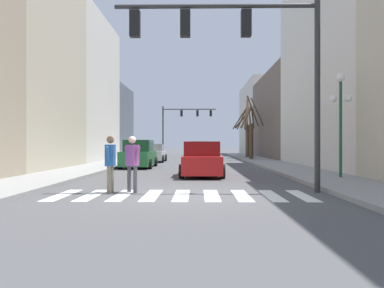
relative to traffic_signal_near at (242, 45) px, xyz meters
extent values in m
plane|color=#4C4C4F|center=(-1.89, -0.85, -4.69)|extent=(240.00, 240.00, 0.00)
cube|color=gray|center=(4.06, -0.85, -4.62)|extent=(2.86, 90.00, 0.15)
cube|color=#BCB299|center=(-12.28, 9.68, 1.19)|extent=(6.00, 9.20, 11.77)
cube|color=beige|center=(-12.28, 19.82, 1.43)|extent=(6.00, 11.09, 12.25)
cube|color=#515B66|center=(-12.28, 29.40, -0.78)|extent=(6.00, 8.07, 7.84)
cube|color=beige|center=(8.49, 11.97, 1.92)|extent=(6.00, 14.92, 13.24)
cube|color=#66564C|center=(8.49, 27.38, -0.28)|extent=(6.00, 15.90, 8.82)
cube|color=beige|center=(8.49, 43.20, 0.47)|extent=(6.00, 15.74, 10.32)
cube|color=white|center=(-5.49, -0.70, -4.69)|extent=(0.45, 2.60, 0.01)
cube|color=white|center=(-4.59, -0.70, -4.69)|extent=(0.45, 2.60, 0.01)
cube|color=white|center=(-3.69, -0.70, -4.69)|extent=(0.45, 2.60, 0.01)
cube|color=white|center=(-2.79, -0.70, -4.69)|extent=(0.45, 2.60, 0.01)
cube|color=white|center=(-1.89, -0.70, -4.69)|extent=(0.45, 2.60, 0.01)
cube|color=white|center=(-0.99, -0.70, -4.69)|extent=(0.45, 2.60, 0.01)
cube|color=white|center=(-0.09, -0.70, -4.69)|extent=(0.45, 2.60, 0.01)
cube|color=white|center=(0.81, -0.70, -4.69)|extent=(0.45, 2.60, 0.01)
cube|color=white|center=(1.71, -0.70, -4.69)|extent=(0.45, 2.60, 0.01)
cylinder|color=#2D2D2D|center=(2.39, 0.00, -1.53)|extent=(0.18, 0.18, 6.34)
cylinder|color=#2D2D2D|center=(-0.84, 0.00, 1.24)|extent=(6.45, 0.14, 0.14)
cube|color=black|center=(0.13, 0.00, 0.69)|extent=(0.32, 0.28, 0.84)
cube|color=black|center=(-1.81, 0.00, 0.69)|extent=(0.32, 0.28, 0.84)
cube|color=black|center=(-3.42, 0.00, 0.69)|extent=(0.32, 0.28, 0.84)
cylinder|color=#2D2D2D|center=(-6.17, 38.51, -1.37)|extent=(0.18, 0.18, 6.64)
cylinder|color=#2D2D2D|center=(-2.59, 38.51, 1.55)|extent=(7.18, 0.14, 0.14)
cube|color=black|center=(-3.66, 38.51, 1.00)|extent=(0.32, 0.28, 0.84)
cube|color=black|center=(-1.51, 38.51, 1.00)|extent=(0.32, 0.28, 0.84)
cube|color=black|center=(0.28, 38.51, 1.00)|extent=(0.32, 0.28, 0.84)
cylinder|color=#1E4C2D|center=(4.59, 3.89, -2.54)|extent=(0.12, 0.12, 4.01)
sphere|color=white|center=(4.59, 3.89, -0.35)|extent=(0.36, 0.36, 0.36)
sphere|color=white|center=(4.27, 3.89, -1.25)|extent=(0.31, 0.31, 0.31)
sphere|color=white|center=(4.91, 3.89, -1.25)|extent=(0.31, 0.31, 0.31)
cube|color=#A38423|center=(-1.22, 16.47, -4.12)|extent=(1.82, 4.34, 0.80)
cube|color=#594813|center=(-1.22, 16.47, -3.40)|extent=(1.68, 2.26, 0.65)
cylinder|color=black|center=(-2.15, 17.81, -4.37)|extent=(0.22, 0.64, 0.64)
cylinder|color=black|center=(-0.29, 17.81, -4.37)|extent=(0.22, 0.64, 0.64)
cylinder|color=black|center=(-2.15, 15.12, -4.37)|extent=(0.22, 0.64, 0.64)
cylinder|color=black|center=(-0.29, 15.12, -4.37)|extent=(0.22, 0.64, 0.64)
cube|color=silver|center=(-5.26, 20.15, -4.14)|extent=(1.82, 4.51, 0.76)
cube|color=slate|center=(-5.26, 20.15, -3.45)|extent=(1.67, 2.34, 0.62)
cylinder|color=black|center=(-6.19, 21.55, -4.37)|extent=(0.22, 0.64, 0.64)
cylinder|color=black|center=(-4.34, 21.55, -4.37)|extent=(0.22, 0.64, 0.64)
cylinder|color=black|center=(-6.19, 18.76, -4.37)|extent=(0.22, 0.64, 0.64)
cylinder|color=black|center=(-4.34, 18.76, -4.37)|extent=(0.22, 0.64, 0.64)
cube|color=red|center=(-1.23, 6.04, -4.11)|extent=(1.79, 4.35, 0.81)
cube|color=maroon|center=(-1.23, 6.04, -3.37)|extent=(1.65, 2.26, 0.67)
cylinder|color=black|center=(-2.14, 7.39, -4.37)|extent=(0.22, 0.64, 0.64)
cylinder|color=black|center=(-0.32, 7.39, -4.37)|extent=(0.22, 0.64, 0.64)
cylinder|color=black|center=(-2.14, 4.69, -4.37)|extent=(0.22, 0.64, 0.64)
cylinder|color=black|center=(-0.32, 4.69, -4.37)|extent=(0.22, 0.64, 0.64)
cube|color=black|center=(-1.24, 27.75, -4.07)|extent=(1.80, 4.67, 0.90)
cube|color=black|center=(-1.24, 27.75, -3.25)|extent=(1.65, 2.43, 0.74)
cylinder|color=black|center=(-2.16, 29.20, -4.37)|extent=(0.22, 0.64, 0.64)
cylinder|color=black|center=(-0.32, 29.20, -4.37)|extent=(0.22, 0.64, 0.64)
cylinder|color=black|center=(-2.16, 26.30, -4.37)|extent=(0.22, 0.64, 0.64)
cylinder|color=black|center=(-0.32, 26.30, -4.37)|extent=(0.22, 0.64, 0.64)
cube|color=#236B38|center=(-5.27, 12.43, -4.07)|extent=(1.80, 4.83, 0.89)
cube|color=#133A1E|center=(-5.27, 12.43, -3.26)|extent=(1.66, 2.51, 0.73)
cylinder|color=black|center=(-6.19, 13.93, -4.37)|extent=(0.22, 0.64, 0.64)
cylinder|color=black|center=(-4.36, 13.93, -4.37)|extent=(0.22, 0.64, 0.64)
cylinder|color=black|center=(-6.19, 10.94, -4.37)|extent=(0.22, 0.64, 0.64)
cylinder|color=black|center=(-4.36, 10.94, -4.37)|extent=(0.22, 0.64, 0.64)
cylinder|color=#7A705B|center=(-4.17, -0.35, -4.27)|extent=(0.13, 0.13, 0.85)
cylinder|color=#7A705B|center=(-4.16, -0.04, -4.27)|extent=(0.13, 0.13, 0.85)
cube|color=#235693|center=(-4.17, -0.19, -3.51)|extent=(0.26, 0.43, 0.67)
sphere|color=#8C664C|center=(-4.17, -0.19, -3.01)|extent=(0.24, 0.24, 0.24)
cylinder|color=#235693|center=(-4.18, -0.43, -3.55)|extent=(0.11, 0.30, 0.65)
cylinder|color=#235693|center=(-4.15, 0.05, -3.55)|extent=(0.11, 0.30, 0.65)
cylinder|color=#4C4C51|center=(-3.61, 0.04, -4.27)|extent=(0.13, 0.13, 0.85)
cylinder|color=#4C4C51|center=(-3.38, -0.16, -4.27)|extent=(0.13, 0.13, 0.85)
cube|color=#9E4C93|center=(-3.50, -0.06, -3.51)|extent=(0.47, 0.45, 0.67)
sphere|color=beige|center=(-3.50, -0.06, -3.02)|extent=(0.24, 0.24, 0.24)
cylinder|color=#9E4C93|center=(-3.68, 0.10, -3.55)|extent=(0.28, 0.26, 0.65)
cylinder|color=#9E4C93|center=(-3.32, -0.22, -3.55)|extent=(0.28, 0.26, 0.65)
cylinder|color=#473828|center=(3.60, 23.42, -2.88)|extent=(0.39, 0.39, 3.32)
cylinder|color=#473828|center=(3.87, 24.27, -0.62)|extent=(0.61, 1.83, 2.05)
cylinder|color=#473828|center=(3.08, 23.10, -0.64)|extent=(1.21, 0.84, 2.17)
cylinder|color=#473828|center=(4.19, 23.53, -0.10)|extent=(1.30, 0.36, 2.65)
cylinder|color=#473828|center=(2.87, 23.82, -0.75)|extent=(1.55, 1.02, 1.86)
cylinder|color=brown|center=(4.09, 30.07, -2.83)|extent=(0.39, 0.39, 3.43)
cylinder|color=brown|center=(3.27, 29.82, -0.23)|extent=(1.77, 0.66, 2.60)
cylinder|color=brown|center=(3.58, 30.72, -0.24)|extent=(1.10, 1.46, 2.52)
cylinder|color=brown|center=(3.86, 29.29, -0.12)|extent=(0.62, 1.72, 2.63)
cylinder|color=brown|center=(4.18, 29.31, 0.55)|extent=(0.35, 1.68, 3.47)
cylinder|color=brown|center=(3.85, 28.02, -2.84)|extent=(0.39, 0.39, 3.42)
cylinder|color=brown|center=(3.74, 27.37, -0.19)|extent=(0.41, 1.48, 2.70)
cylinder|color=brown|center=(4.46, 28.23, 0.39)|extent=(1.37, 0.58, 3.26)
cylinder|color=brown|center=(3.78, 28.50, -0.40)|extent=(0.29, 1.10, 2.44)
cylinder|color=brown|center=(3.72, 27.39, 0.15)|extent=(0.41, 1.43, 2.93)
camera|label=1|loc=(-1.39, -11.91, -3.15)|focal=35.00mm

